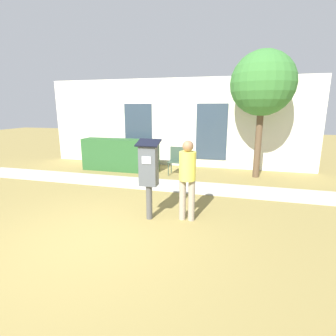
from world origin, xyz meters
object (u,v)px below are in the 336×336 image
object	(u,v)px
person_standing	(187,174)
outdoor_chair_left	(151,156)
outdoor_chair_middle	(176,158)
parking_meter	(149,169)

from	to	relation	value
person_standing	outdoor_chair_left	xyz separation A→B (m)	(-1.99, 3.69, -0.40)
outdoor_chair_left	outdoor_chair_middle	bearing A→B (deg)	10.41
parking_meter	outdoor_chair_middle	xyz separation A→B (m)	(-0.32, 3.63, -0.49)
parking_meter	outdoor_chair_middle	world-z (taller)	parking_meter
outdoor_chair_left	outdoor_chair_middle	size ratio (longest dim) A/B	1.00
person_standing	parking_meter	bearing A→B (deg)	-170.06
parking_meter	outdoor_chair_left	world-z (taller)	parking_meter
parking_meter	person_standing	world-z (taller)	parking_meter
person_standing	outdoor_chair_middle	distance (m)	3.66
parking_meter	person_standing	bearing A→B (deg)	11.33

